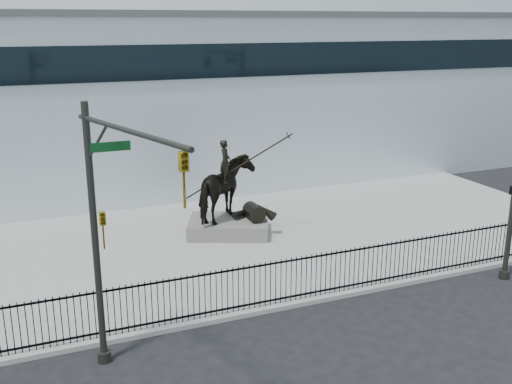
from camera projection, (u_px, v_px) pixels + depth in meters
name	position (u px, v px, depth m)	size (l,w,h in m)	color
ground	(335.00, 317.00, 18.54)	(120.00, 120.00, 0.00)	black
plaza	(250.00, 241.00, 24.73)	(30.00, 12.00, 0.15)	gray
building	(166.00, 98.00, 35.04)	(44.00, 14.00, 9.00)	silver
picket_fence	(317.00, 275.00, 19.40)	(22.10, 0.10, 1.50)	black
statue_plinth	(229.00, 227.00, 25.27)	(3.30, 2.27, 0.62)	#625E59
equestrian_statue	(230.00, 190.00, 24.83)	(3.91, 3.28, 3.59)	black
traffic_signal_left	(109.00, 228.00, 14.38)	(1.52, 4.84, 7.00)	#282A25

